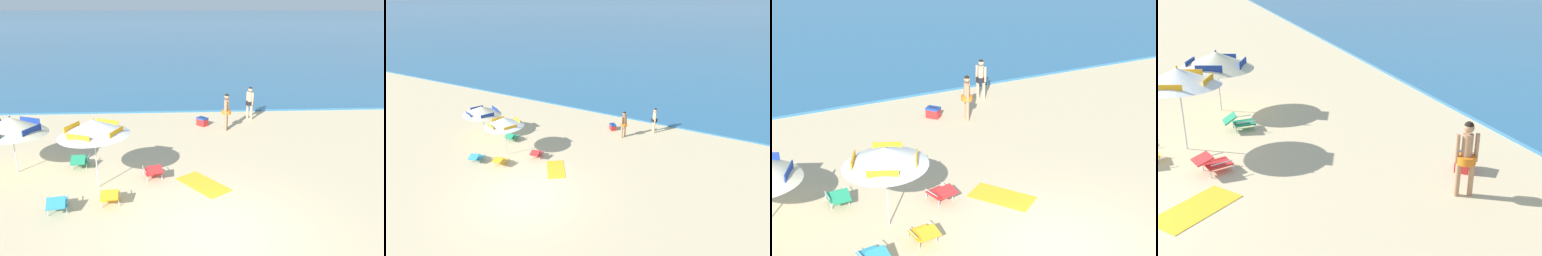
# 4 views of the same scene
# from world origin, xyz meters

# --- Properties ---
(beach_umbrella_striped_main) EXTENTS (2.38, 2.36, 2.29)m
(beach_umbrella_striped_main) POSITION_xyz_m (-3.39, 2.70, 1.98)
(beach_umbrella_striped_main) COLOR silver
(beach_umbrella_striped_main) RESTS_ON ground
(beach_umbrella_striped_second) EXTENTS (3.26, 3.25, 2.03)m
(beach_umbrella_striped_second) POSITION_xyz_m (-6.37, 3.96, 1.70)
(beach_umbrella_striped_second) COLOR silver
(beach_umbrella_striped_second) RESTS_ON ground
(lounge_chair_beside_umbrella) EXTENTS (0.74, 0.97, 0.50)m
(lounge_chair_beside_umbrella) POSITION_xyz_m (-1.67, 3.20, 0.28)
(lounge_chair_beside_umbrella) COLOR red
(lounge_chair_beside_umbrella) RESTS_ON ground
(lounge_chair_spare_folded) EXTENTS (0.61, 0.92, 0.52)m
(lounge_chair_spare_folded) POSITION_xyz_m (-4.32, 4.24, 0.27)
(lounge_chair_spare_folded) COLOR #1E7F56
(lounge_chair_spare_folded) RESTS_ON ground
(person_standing_beside) EXTENTS (0.42, 0.49, 1.71)m
(person_standing_beside) POSITION_xyz_m (1.47, 8.14, 0.99)
(person_standing_beside) COLOR tan
(person_standing_beside) RESTS_ON ground
(cooler_box) EXTENTS (0.59, 0.60, 0.43)m
(cooler_box) POSITION_xyz_m (0.43, 8.87, 0.20)
(cooler_box) COLOR red
(cooler_box) RESTS_ON ground
(beach_towel) EXTENTS (1.79, 1.98, 0.01)m
(beach_towel) POSITION_xyz_m (-0.07, 2.67, 0.01)
(beach_towel) COLOR gold
(beach_towel) RESTS_ON ground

